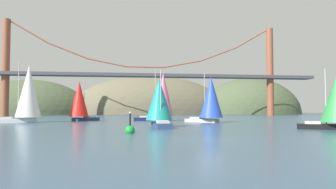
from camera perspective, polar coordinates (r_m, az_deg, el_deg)
name	(u,v)px	position (r m, az deg, el deg)	size (l,w,h in m)	color
ground_plane	(209,139)	(27.71, 7.69, -8.24)	(360.00, 360.00, 0.00)	#385670
headland_center	(150,114)	(162.09, -3.32, -3.62)	(83.89, 44.00, 40.41)	#6B664C
headland_left	(30,114)	(168.52, -24.15, -3.36)	(59.43, 44.00, 34.61)	#4C5B3D
headland_right	(250,114)	(175.07, 14.97, -3.47)	(55.31, 44.00, 39.21)	#4C5B3D
suspension_bridge	(145,73)	(122.65, -4.22, 4.00)	(140.66, 6.00, 36.79)	brown
sailboat_red_spinnaker	(80,100)	(70.71, -16.06, -1.02)	(7.11, 7.90, 9.31)	navy
sailboat_white_mainsail	(28,93)	(67.10, -24.57, 0.25)	(9.93, 5.86, 11.90)	white
sailboat_blue_spinnaker	(211,99)	(61.58, 7.89, -0.76)	(8.00, 7.79, 10.05)	#B7B2A8
sailboat_pink_spinnaker	(163,96)	(70.38, -1.03, -0.23)	(9.20, 4.91, 11.65)	#191E4C
sailboat_green_sail	(336,101)	(45.84, 28.64, -1.06)	(7.50, 5.91, 8.04)	black
sailboat_teal_sail	(159,102)	(45.62, -1.61, -1.31)	(4.18, 7.52, 8.33)	navy
channel_buoy	(130,130)	(34.60, -7.05, -6.51)	(1.10, 1.10, 2.64)	green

